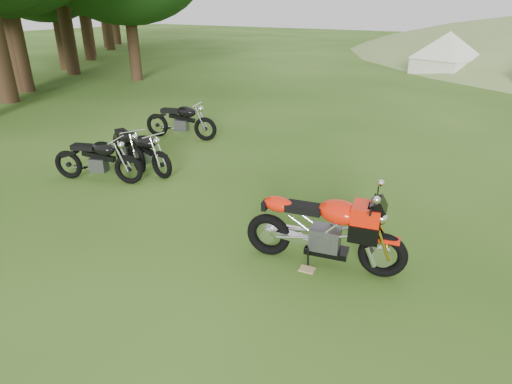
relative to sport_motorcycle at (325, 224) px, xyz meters
The scene contains 9 objects.
ground 1.35m from the sport_motorcycle, 156.11° to the right, with size 120.00×120.00×0.00m, color #254B10.
treeline 25.60m from the sport_motorcycle, 145.41° to the left, with size 28.00×32.00×14.00m, color black, non-canonical shape.
sport_motorcycle is the anchor object (origin of this frame).
plywood_board 0.74m from the sport_motorcycle, 114.78° to the right, with size 0.22×0.18×0.02m, color tan.
vintage_moto_a 5.56m from the sport_motorcycle, behind, with size 2.04×0.47×1.07m, color black, non-canonical shape.
vintage_moto_b 6.00m from the sport_motorcycle, 165.44° to the left, with size 1.96×0.46×1.03m, color black, non-canonical shape.
vintage_moto_c 5.36m from the sport_motorcycle, 165.28° to the left, with size 2.00×0.46×1.05m, color black, non-canonical shape.
vintage_moto_d 7.30m from the sport_motorcycle, 148.05° to the left, with size 2.13×0.49×1.12m, color black, non-canonical shape.
tent_left 21.28m from the sport_motorcycle, 95.77° to the left, with size 2.76×2.76×2.39m, color white, non-canonical shape.
Camera 1 is at (3.16, -4.70, 3.63)m, focal length 30.00 mm.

